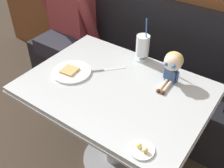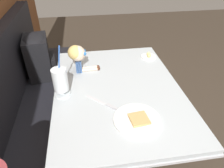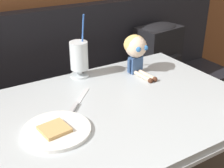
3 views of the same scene
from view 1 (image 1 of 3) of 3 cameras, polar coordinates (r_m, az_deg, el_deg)
booth_bench at (r=2.31m, az=9.59°, el=-0.37°), size 2.60×0.48×1.00m
diner_table at (r=1.75m, az=0.68°, el=-5.48°), size 1.11×0.81×0.74m
toast_plate at (r=1.74m, az=-8.63°, el=2.59°), size 0.25×0.25×0.03m
milkshake_glass at (r=1.81m, az=6.54°, el=7.98°), size 0.10×0.10×0.32m
butter_saucer at (r=1.28m, az=6.39°, el=-13.67°), size 0.12×0.12×0.04m
butter_knife at (r=1.75m, az=-2.13°, el=3.09°), size 0.18×0.18×0.01m
seated_doll at (r=1.62m, az=12.83°, el=4.27°), size 0.12×0.22×0.20m
diner_patron at (r=2.50m, az=-9.14°, el=14.24°), size 0.55×0.48×0.81m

